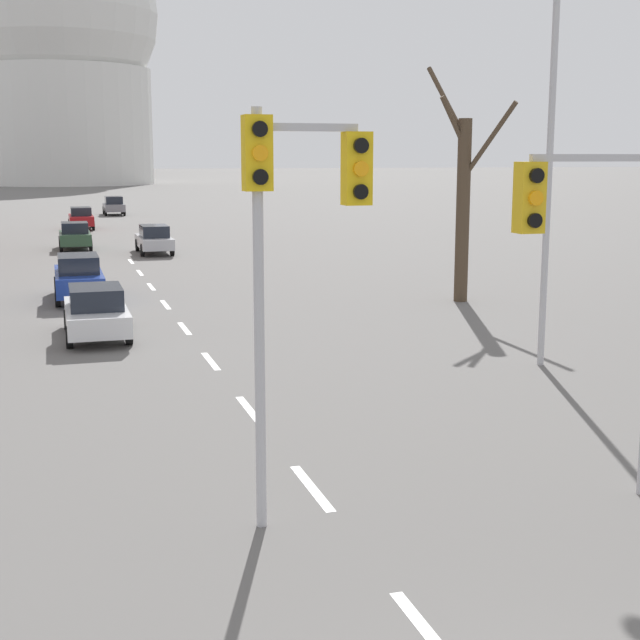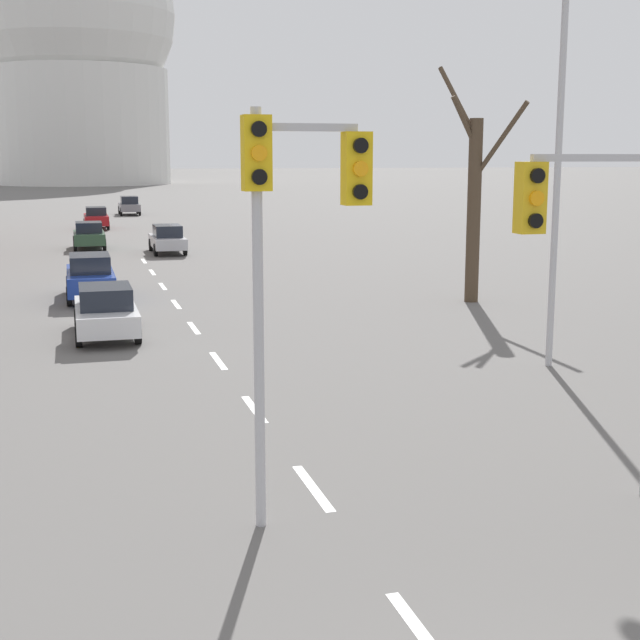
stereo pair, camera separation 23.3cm
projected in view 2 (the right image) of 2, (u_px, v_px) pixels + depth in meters
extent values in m
cube|color=silver|center=(424.00, 637.00, 9.42)|extent=(0.16, 2.00, 0.01)
cube|color=silver|center=(313.00, 488.00, 13.68)|extent=(0.16, 2.00, 0.01)
cube|color=silver|center=(254.00, 409.00, 17.94)|extent=(0.16, 2.00, 0.01)
cube|color=silver|center=(218.00, 361.00, 22.20)|extent=(0.16, 2.00, 0.01)
cube|color=silver|center=(194.00, 328.00, 26.46)|extent=(0.16, 2.00, 0.01)
cube|color=silver|center=(176.00, 304.00, 30.72)|extent=(0.16, 2.00, 0.01)
cube|color=silver|center=(163.00, 286.00, 34.99)|extent=(0.16, 2.00, 0.01)
cube|color=silver|center=(152.00, 272.00, 39.25)|extent=(0.16, 2.00, 0.01)
cube|color=silver|center=(144.00, 261.00, 43.51)|extent=(0.16, 2.00, 0.01)
cylinder|color=#B2B2B7|center=(259.00, 325.00, 11.79)|extent=(0.14, 0.14, 5.63)
cube|color=yellow|center=(256.00, 153.00, 11.38)|extent=(0.36, 0.28, 0.96)
cylinder|color=black|center=(259.00, 129.00, 11.17)|extent=(0.20, 0.06, 0.20)
cylinder|color=orange|center=(259.00, 153.00, 11.22)|extent=(0.20, 0.06, 0.20)
cylinder|color=black|center=(259.00, 177.00, 11.28)|extent=(0.20, 0.06, 0.20)
cube|color=#B2B2B7|center=(307.00, 127.00, 11.50)|extent=(1.35, 0.10, 0.10)
cube|color=yellow|center=(356.00, 169.00, 11.78)|extent=(0.36, 0.28, 0.96)
cylinder|color=black|center=(361.00, 146.00, 11.56)|extent=(0.20, 0.06, 0.20)
cylinder|color=orange|center=(360.00, 169.00, 11.62)|extent=(0.20, 0.06, 0.20)
cylinder|color=black|center=(360.00, 192.00, 11.67)|extent=(0.20, 0.06, 0.20)
cube|color=#B2B2B7|center=(601.00, 158.00, 12.17)|extent=(2.10, 0.10, 0.10)
cube|color=gold|center=(530.00, 198.00, 11.99)|extent=(0.36, 0.28, 0.96)
cylinder|color=black|center=(538.00, 176.00, 11.77)|extent=(0.20, 0.06, 0.20)
cylinder|color=orange|center=(537.00, 198.00, 11.82)|extent=(0.20, 0.06, 0.20)
cylinder|color=black|center=(536.00, 221.00, 11.88)|extent=(0.20, 0.06, 0.20)
cylinder|color=#B2B2B7|center=(557.00, 182.00, 20.89)|extent=(0.16, 0.16, 8.87)
cube|color=#B7B7BC|center=(167.00, 241.00, 47.05)|extent=(1.60, 4.48, 0.57)
cube|color=#1E232D|center=(167.00, 231.00, 46.73)|extent=(1.36, 2.15, 0.61)
cylinder|color=black|center=(151.00, 245.00, 48.21)|extent=(0.18, 0.66, 0.66)
cylinder|color=black|center=(179.00, 244.00, 48.61)|extent=(0.18, 0.66, 0.66)
cylinder|color=black|center=(156.00, 250.00, 45.59)|extent=(0.18, 0.66, 0.66)
cylinder|color=black|center=(185.00, 249.00, 45.99)|extent=(0.18, 0.66, 0.66)
cube|color=slate|center=(129.00, 207.00, 78.43)|extent=(1.69, 4.30, 0.62)
cube|color=#1E232D|center=(129.00, 200.00, 78.11)|extent=(1.43, 2.06, 0.65)
cylinder|color=black|center=(119.00, 210.00, 79.54)|extent=(0.18, 0.72, 0.72)
cylinder|color=black|center=(137.00, 210.00, 79.96)|extent=(0.18, 0.72, 0.72)
cylinder|color=black|center=(121.00, 212.00, 77.01)|extent=(0.18, 0.72, 0.72)
cylinder|color=black|center=(140.00, 211.00, 77.44)|extent=(0.18, 0.72, 0.72)
cube|color=#2D4C33|center=(89.00, 238.00, 49.19)|extent=(1.64, 3.92, 0.61)
cube|color=#1E232D|center=(89.00, 227.00, 48.90)|extent=(1.39, 1.88, 0.57)
cylinder|color=black|center=(75.00, 241.00, 50.19)|extent=(0.18, 0.65, 0.65)
cylinder|color=black|center=(103.00, 241.00, 50.60)|extent=(0.18, 0.65, 0.65)
cylinder|color=black|center=(75.00, 245.00, 47.89)|extent=(0.18, 0.65, 0.65)
cylinder|color=black|center=(104.00, 245.00, 48.30)|extent=(0.18, 0.65, 0.65)
cube|color=silver|center=(106.00, 316.00, 25.16)|extent=(1.66, 4.25, 0.58)
cube|color=#1E232D|center=(105.00, 296.00, 24.85)|extent=(1.41, 2.04, 0.59)
cylinder|color=black|center=(77.00, 319.00, 26.25)|extent=(0.18, 0.60, 0.60)
cylinder|color=black|center=(131.00, 317.00, 26.66)|extent=(0.18, 0.60, 0.60)
cylinder|color=black|center=(79.00, 336.00, 23.75)|extent=(0.18, 0.60, 0.60)
cylinder|color=black|center=(138.00, 333.00, 24.17)|extent=(0.18, 0.60, 0.60)
cube|color=navy|center=(90.00, 280.00, 31.79)|extent=(1.61, 4.56, 0.68)
cube|color=#1E232D|center=(90.00, 263.00, 31.46)|extent=(1.37, 2.19, 0.60)
cylinder|color=black|center=(69.00, 285.00, 32.99)|extent=(0.18, 0.67, 0.67)
cylinder|color=black|center=(111.00, 283.00, 33.39)|extent=(0.18, 0.67, 0.67)
cylinder|color=black|center=(69.00, 296.00, 30.31)|extent=(0.18, 0.67, 0.67)
cylinder|color=black|center=(114.00, 294.00, 30.72)|extent=(0.18, 0.67, 0.67)
cube|color=maroon|center=(96.00, 220.00, 63.04)|extent=(1.62, 4.41, 0.66)
cube|color=#1E232D|center=(96.00, 211.00, 62.72)|extent=(1.38, 2.12, 0.57)
cylinder|color=black|center=(85.00, 223.00, 64.19)|extent=(0.18, 0.65, 0.65)
cylinder|color=black|center=(106.00, 223.00, 64.59)|extent=(0.18, 0.65, 0.65)
cylinder|color=black|center=(86.00, 226.00, 61.60)|extent=(0.18, 0.65, 0.65)
cylinder|color=black|center=(108.00, 225.00, 62.00)|extent=(0.18, 0.65, 0.65)
cylinder|color=#473828|center=(474.00, 212.00, 30.77)|extent=(0.47, 0.47, 6.31)
cylinder|color=#473828|center=(501.00, 140.00, 29.81)|extent=(1.24, 1.61, 2.56)
cylinder|color=#473828|center=(464.00, 122.00, 30.06)|extent=(1.08, 0.25, 1.75)
cylinder|color=#473828|center=(458.00, 102.00, 30.71)|extent=(0.87, 1.67, 2.51)
cylinder|color=silver|center=(84.00, 127.00, 165.59)|extent=(31.48, 31.48, 20.99)
sphere|color=silver|center=(79.00, 14.00, 161.97)|extent=(34.98, 34.98, 34.98)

